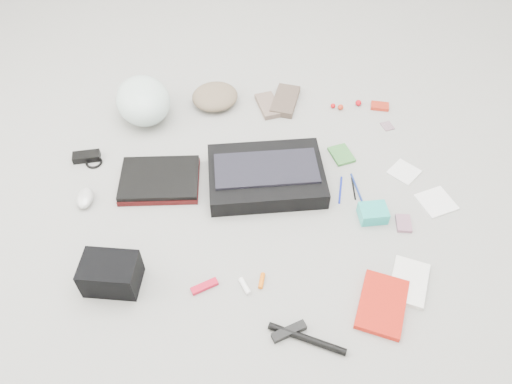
{
  "coord_description": "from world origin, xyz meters",
  "views": [
    {
      "loc": [
        -0.06,
        -1.31,
        1.59
      ],
      "look_at": [
        0.0,
        0.0,
        0.05
      ],
      "focal_mm": 35.0,
      "sensor_mm": 36.0,
      "label": 1
    }
  ],
  "objects_px": {
    "book_red": "(382,304)",
    "accordion_wallet": "(373,213)",
    "laptop": "(159,178)",
    "camera_bag": "(111,274)",
    "messenger_bag": "(266,176)",
    "bike_helmet": "(143,100)"
  },
  "relations": [
    {
      "from": "book_red",
      "to": "accordion_wallet",
      "type": "distance_m",
      "value": 0.39
    },
    {
      "from": "messenger_bag",
      "to": "book_red",
      "type": "distance_m",
      "value": 0.7
    },
    {
      "from": "camera_bag",
      "to": "accordion_wallet",
      "type": "xyz_separation_m",
      "value": [
        0.99,
        0.26,
        -0.04
      ]
    },
    {
      "from": "accordion_wallet",
      "to": "laptop",
      "type": "bearing_deg",
      "value": 161.53
    },
    {
      "from": "bike_helmet",
      "to": "book_red",
      "type": "xyz_separation_m",
      "value": [
        0.92,
        -1.05,
        -0.08
      ]
    },
    {
      "from": "laptop",
      "to": "camera_bag",
      "type": "xyz_separation_m",
      "value": [
        -0.13,
        -0.48,
        0.03
      ]
    },
    {
      "from": "messenger_bag",
      "to": "accordion_wallet",
      "type": "height_order",
      "value": "messenger_bag"
    },
    {
      "from": "messenger_bag",
      "to": "accordion_wallet",
      "type": "distance_m",
      "value": 0.46
    },
    {
      "from": "messenger_bag",
      "to": "camera_bag",
      "type": "distance_m",
      "value": 0.74
    },
    {
      "from": "messenger_bag",
      "to": "laptop",
      "type": "distance_m",
      "value": 0.45
    },
    {
      "from": "book_red",
      "to": "camera_bag",
      "type": "bearing_deg",
      "value": -166.56
    },
    {
      "from": "laptop",
      "to": "messenger_bag",
      "type": "bearing_deg",
      "value": -1.25
    },
    {
      "from": "camera_bag",
      "to": "book_red",
      "type": "bearing_deg",
      "value": -0.6
    },
    {
      "from": "camera_bag",
      "to": "accordion_wallet",
      "type": "height_order",
      "value": "camera_bag"
    },
    {
      "from": "messenger_bag",
      "to": "camera_bag",
      "type": "xyz_separation_m",
      "value": [
        -0.57,
        -0.46,
        0.02
      ]
    },
    {
      "from": "laptop",
      "to": "accordion_wallet",
      "type": "bearing_deg",
      "value": -13.87
    },
    {
      "from": "camera_bag",
      "to": "book_red",
      "type": "height_order",
      "value": "camera_bag"
    },
    {
      "from": "bike_helmet",
      "to": "accordion_wallet",
      "type": "relative_size",
      "value": 2.87
    },
    {
      "from": "messenger_bag",
      "to": "book_red",
      "type": "height_order",
      "value": "messenger_bag"
    },
    {
      "from": "bike_helmet",
      "to": "book_red",
      "type": "bearing_deg",
      "value": -66.51
    },
    {
      "from": "accordion_wallet",
      "to": "book_red",
      "type": "bearing_deg",
      "value": -100.3
    },
    {
      "from": "laptop",
      "to": "camera_bag",
      "type": "relative_size",
      "value": 1.67
    }
  ]
}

